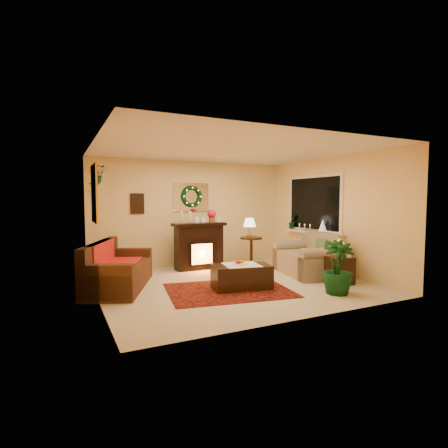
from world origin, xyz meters
name	(u,v)px	position (x,y,z in m)	size (l,w,h in m)	color
floor	(232,283)	(0.00, 0.00, 0.00)	(5.00, 5.00, 0.00)	beige
ceiling	(232,150)	(0.00, 0.00, 2.60)	(5.00, 5.00, 0.00)	white
wall_back	(191,213)	(0.00, 2.25, 1.30)	(5.00, 5.00, 0.00)	#EFD88C
wall_front	(307,225)	(0.00, -2.25, 1.30)	(5.00, 5.00, 0.00)	#EFD88C
wall_left	(95,221)	(-2.50, 0.00, 1.30)	(4.50, 4.50, 0.00)	#EFD88C
wall_right	(331,215)	(2.50, 0.00, 1.30)	(4.50, 4.50, 0.00)	#EFD88C
area_rug	(229,290)	(-0.30, -0.46, 0.01)	(2.17, 1.63, 0.01)	#530F19
sofa	(120,265)	(-2.04, 0.60, 0.43)	(0.89, 2.01, 0.87)	brown
red_throw	(115,263)	(-2.10, 0.73, 0.46)	(0.79, 1.28, 0.02)	#AE1A14
fireplace	(199,246)	(-0.05, 1.62, 0.55)	(1.12, 0.36, 1.03)	black
poinsettia	(212,214)	(0.27, 1.59, 1.30)	(0.21, 0.21, 0.21)	red
mantel_candle_a	(182,216)	(-0.46, 1.63, 1.26)	(0.06, 0.06, 0.17)	#EDE9C7
mantel_candle_b	(190,216)	(-0.26, 1.61, 1.26)	(0.06, 0.06, 0.18)	silver
mantel_mirror	(191,197)	(0.00, 2.23, 1.70)	(0.92, 0.02, 0.72)	white
wreath	(192,197)	(0.00, 2.19, 1.72)	(0.55, 0.55, 0.11)	#194719
wall_art	(137,204)	(-1.35, 2.23, 1.55)	(0.32, 0.03, 0.48)	#381E11
gold_mirror	(94,194)	(-2.48, 0.30, 1.75)	(0.03, 0.84, 1.00)	gold
hanging_plant	(98,183)	(-2.34, 1.05, 1.97)	(0.33, 0.28, 0.36)	#194719
loveseat	(306,255)	(1.86, 0.04, 0.42)	(0.93, 1.60, 0.93)	#8A7158
window_frame	(314,204)	(2.48, 0.55, 1.55)	(0.03, 1.86, 1.36)	white
window_glass	(313,204)	(2.47, 0.55, 1.55)	(0.02, 1.70, 1.22)	black
window_sill	(310,232)	(2.38, 0.55, 0.87)	(0.22, 1.86, 0.04)	white
mini_tree	(323,226)	(2.39, 0.12, 1.04)	(0.21, 0.21, 0.32)	silver
sill_plant	(292,221)	(2.41, 1.28, 1.08)	(0.26, 0.21, 0.48)	#164015
side_table_round	(251,253)	(1.27, 1.42, 0.32)	(0.55, 0.55, 0.71)	black
lamp_cream	(250,230)	(1.24, 1.45, 0.88)	(0.32, 0.32, 0.49)	#FFEDA7
end_table_square	(339,270)	(1.88, -0.94, 0.27)	(0.43, 0.43, 0.53)	black
lamp_tiffany	(340,246)	(1.85, -0.97, 0.74)	(0.27, 0.27, 0.40)	orange
coffee_table	(241,277)	(-0.02, -0.44, 0.21)	(1.05, 0.58, 0.44)	#402614
fruit_bowl	(240,265)	(-0.06, -0.45, 0.45)	(0.27, 0.27, 0.06)	white
floor_palm	(338,268)	(1.32, -1.48, 0.45)	(1.58, 1.58, 2.82)	#183718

